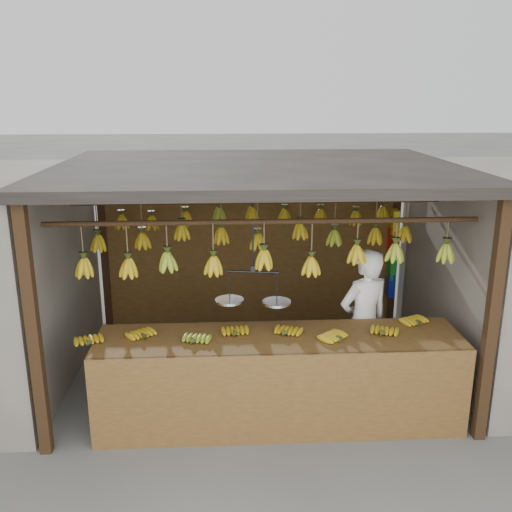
{
  "coord_description": "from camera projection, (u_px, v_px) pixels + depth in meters",
  "views": [
    {
      "loc": [
        -0.36,
        -6.08,
        3.14
      ],
      "look_at": [
        0.0,
        0.3,
        1.3
      ],
      "focal_mm": 40.0,
      "sensor_mm": 36.0,
      "label": 1
    }
  ],
  "objects": [
    {
      "name": "balance_scale",
      "position": [
        253.0,
        297.0,
        5.41
      ],
      "size": [
        0.71,
        0.34,
        0.79
      ],
      "color": "black",
      "rests_on": "ground"
    },
    {
      "name": "ground",
      "position": [
        257.0,
        369.0,
        6.72
      ],
      "size": [
        80.0,
        80.0,
        0.0
      ],
      "primitive_type": "plane",
      "color": "#5B5B57"
    },
    {
      "name": "bag_bundles",
      "position": [
        392.0,
        254.0,
        7.84
      ],
      "size": [
        0.08,
        0.26,
        1.22
      ],
      "color": "yellow",
      "rests_on": "ground"
    },
    {
      "name": "counter",
      "position": [
        280.0,
        361.0,
        5.35
      ],
      "size": [
        3.62,
        0.8,
        0.96
      ],
      "color": "brown",
      "rests_on": "ground"
    },
    {
      "name": "vendor",
      "position": [
        364.0,
        323.0,
        5.98
      ],
      "size": [
        0.69,
        0.58,
        1.61
      ],
      "primitive_type": "imported",
      "rotation": [
        0.0,
        0.0,
        3.53
      ],
      "color": "white",
      "rests_on": "ground"
    },
    {
      "name": "hanging_bananas",
      "position": [
        258.0,
        236.0,
        6.27
      ],
      "size": [
        3.64,
        2.24,
        0.4
      ],
      "color": "#C09914",
      "rests_on": "ground"
    },
    {
      "name": "stall",
      "position": [
        256.0,
        199.0,
        6.49
      ],
      "size": [
        4.3,
        3.3,
        2.4
      ],
      "color": "black",
      "rests_on": "ground"
    }
  ]
}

